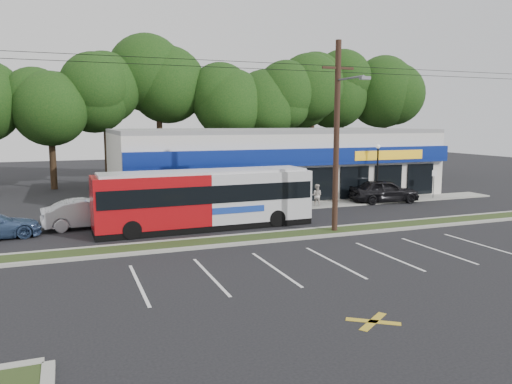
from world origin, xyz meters
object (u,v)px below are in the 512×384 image
object	(u,v)px
metrobus	(206,198)
pedestrian_b	(317,196)
car_dark	(384,191)
sign_post	(434,179)
car_silver	(88,213)
lamp_post	(378,166)
utility_pole	(334,131)
pedestrian_a	(280,199)

from	to	relation	value
metrobus	pedestrian_b	xyz separation A→B (m)	(9.02, 4.00, -0.91)
car_dark	pedestrian_b	size ratio (longest dim) A/B	3.13
sign_post	metrobus	world-z (taller)	metrobus
car_dark	car_silver	xyz separation A→B (m)	(-20.68, -1.50, -0.05)
lamp_post	sign_post	size ratio (longest dim) A/B	1.91
utility_pole	car_dark	size ratio (longest dim) A/B	9.90
pedestrian_b	metrobus	bearing A→B (deg)	56.40
car_dark	pedestrian_a	size ratio (longest dim) A/B	2.59
car_dark	pedestrian_b	xyz separation A→B (m)	(-5.56, 0.00, -0.05)
lamp_post	pedestrian_a	size ratio (longest dim) A/B	2.18
metrobus	car_silver	size ratio (longest dim) A/B	2.47
utility_pole	lamp_post	bearing A→B (deg)	43.95
lamp_post	car_dark	size ratio (longest dim) A/B	0.84
pedestrian_b	car_silver	bearing A→B (deg)	38.14
sign_post	pedestrian_b	size ratio (longest dim) A/B	1.38
lamp_post	pedestrian_a	bearing A→B (deg)	-167.69
lamp_post	car_dark	bearing A→B (deg)	-34.42
metrobus	car_dark	distance (m)	15.15
sign_post	pedestrian_b	bearing A→B (deg)	-179.58
metrobus	car_silver	world-z (taller)	metrobus
sign_post	metrobus	xyz separation A→B (m)	(-19.15, -4.07, 0.16)
metrobus	utility_pole	bearing A→B (deg)	-32.18
lamp_post	car_silver	bearing A→B (deg)	-174.92
lamp_post	metrobus	size ratio (longest dim) A/B	0.35
car_dark	pedestrian_a	distance (m)	9.17
pedestrian_a	car_silver	bearing A→B (deg)	-13.94
metrobus	car_silver	distance (m)	6.65
car_dark	utility_pole	bearing A→B (deg)	138.65
sign_post	car_silver	xyz separation A→B (m)	(-25.25, -1.57, -0.75)
car_dark	pedestrian_b	bearing A→B (deg)	97.30
sign_post	pedestrian_a	world-z (taller)	sign_post
car_silver	sign_post	bearing A→B (deg)	-91.45
utility_pole	pedestrian_a	bearing A→B (deg)	94.10
lamp_post	car_dark	xyz separation A→B (m)	(0.44, -0.30, -1.81)
utility_pole	sign_post	xyz separation A→B (m)	(13.17, 7.65, -3.86)
car_dark	car_silver	distance (m)	20.74
car_dark	metrobus	bearing A→B (deg)	112.64
lamp_post	pedestrian_b	distance (m)	5.46
pedestrian_a	pedestrian_b	distance (m)	3.82
utility_pole	sign_post	world-z (taller)	utility_pole
lamp_post	car_dark	world-z (taller)	lamp_post
car_silver	pedestrian_b	distance (m)	15.19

